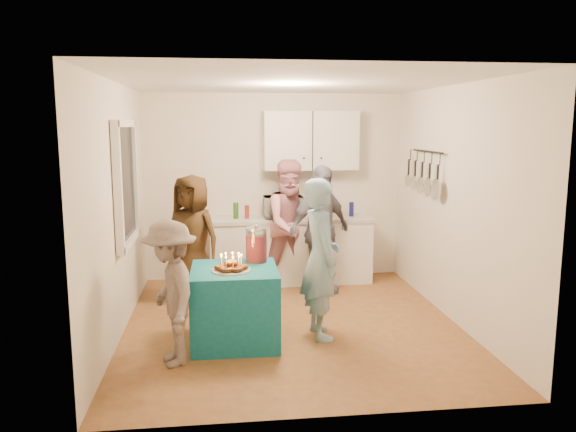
{
  "coord_description": "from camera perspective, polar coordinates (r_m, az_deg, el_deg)",
  "views": [
    {
      "loc": [
        -0.75,
        -5.85,
        2.17
      ],
      "look_at": [
        0.0,
        0.35,
        1.15
      ],
      "focal_mm": 35.0,
      "sensor_mm": 36.0,
      "label": 1
    }
  ],
  "objects": [
    {
      "name": "window_night",
      "position": [
        6.26,
        -16.26,
        3.23
      ],
      "size": [
        0.04,
        1.0,
        1.2
      ],
      "primitive_type": "cube",
      "color": "black",
      "rests_on": "left_wall"
    },
    {
      "name": "party_table",
      "position": [
        5.71,
        -5.43,
        -9.03
      ],
      "size": [
        0.86,
        0.86,
        0.76
      ],
      "primitive_type": "cube",
      "rotation": [
        0.0,
        0.0,
        -0.01
      ],
      "color": "#116173",
      "rests_on": "floor"
    },
    {
      "name": "pot_rack",
      "position": [
        7.02,
        13.75,
        4.36
      ],
      "size": [
        0.12,
        1.0,
        0.6
      ],
      "primitive_type": "cube",
      "color": "black",
      "rests_on": "right_wall"
    },
    {
      "name": "woman_back_left",
      "position": [
        6.91,
        -9.7,
        -2.37
      ],
      "size": [
        0.92,
        0.84,
        1.58
      ],
      "primitive_type": "imported",
      "rotation": [
        0.0,
        0.0,
        -0.55
      ],
      "color": "brown",
      "rests_on": "floor"
    },
    {
      "name": "punch_jar",
      "position": [
        5.83,
        -3.23,
        -3.01
      ],
      "size": [
        0.22,
        0.22,
        0.34
      ],
      "primitive_type": "cylinder",
      "color": "red",
      "rests_on": "party_table"
    },
    {
      "name": "counter",
      "position": [
        7.81,
        0.26,
        -3.61
      ],
      "size": [
        2.2,
        0.58,
        0.86
      ],
      "primitive_type": "cube",
      "color": "white",
      "rests_on": "floor"
    },
    {
      "name": "donut_cake",
      "position": [
        5.5,
        -5.8,
        -4.67
      ],
      "size": [
        0.38,
        0.38,
        0.18
      ],
      "primitive_type": null,
      "color": "#381C0C",
      "rests_on": "party_table"
    },
    {
      "name": "upper_cabinet",
      "position": [
        7.8,
        2.33,
        7.65
      ],
      "size": [
        1.3,
        0.3,
        0.8
      ],
      "primitive_type": "cube",
      "color": "white",
      "rests_on": "back_wall"
    },
    {
      "name": "woman_back_center",
      "position": [
        7.39,
        0.44,
        -0.92
      ],
      "size": [
        1.01,
        0.9,
        1.72
      ],
      "primitive_type": "imported",
      "rotation": [
        0.0,
        0.0,
        0.36
      ],
      "color": "#C76882",
      "rests_on": "floor"
    },
    {
      "name": "floor",
      "position": [
        6.28,
        0.39,
        -10.92
      ],
      "size": [
        4.0,
        4.0,
        0.0
      ],
      "primitive_type": "plane",
      "color": "brown",
      "rests_on": "ground"
    },
    {
      "name": "woman_back_right",
      "position": [
        7.2,
        3.25,
        -1.45
      ],
      "size": [
        1.04,
        0.88,
        1.67
      ],
      "primitive_type": "imported",
      "rotation": [
        0.0,
        0.0,
        0.58
      ],
      "color": "black",
      "rests_on": "floor"
    },
    {
      "name": "man_birthday",
      "position": [
        5.73,
        3.34,
        -4.34
      ],
      "size": [
        0.46,
        0.64,
        1.64
      ],
      "primitive_type": "imported",
      "rotation": [
        0.0,
        0.0,
        1.68
      ],
      "color": "#87AFC5",
      "rests_on": "floor"
    },
    {
      "name": "ceiling",
      "position": [
        5.91,
        0.42,
        13.45
      ],
      "size": [
        4.0,
        4.0,
        0.0
      ],
      "primitive_type": "plane",
      "color": "white",
      "rests_on": "floor"
    },
    {
      "name": "child_near_left",
      "position": [
        5.21,
        -11.84,
        -7.67
      ],
      "size": [
        0.72,
        0.97,
        1.34
      ],
      "primitive_type": "imported",
      "rotation": [
        0.0,
        0.0,
        -1.28
      ],
      "color": "#665751",
      "rests_on": "floor"
    },
    {
      "name": "right_wall",
      "position": [
        6.44,
        16.5,
        1.13
      ],
      "size": [
        4.0,
        4.0,
        0.0
      ],
      "primitive_type": "plane",
      "color": "silver",
      "rests_on": "floor"
    },
    {
      "name": "back_wall",
      "position": [
        7.93,
        -1.44,
        2.97
      ],
      "size": [
        3.6,
        3.6,
        0.0
      ],
      "primitive_type": "plane",
      "color": "silver",
      "rests_on": "floor"
    },
    {
      "name": "countertop",
      "position": [
        7.72,
        0.26,
        -0.31
      ],
      "size": [
        2.24,
        0.62,
        0.05
      ],
      "primitive_type": "cube",
      "color": "beige",
      "rests_on": "counter"
    },
    {
      "name": "microwave",
      "position": [
        7.68,
        -0.52,
        0.93
      ],
      "size": [
        0.53,
        0.36,
        0.29
      ],
      "primitive_type": "imported",
      "rotation": [
        0.0,
        0.0,
        0.01
      ],
      "color": "white",
      "rests_on": "countertop"
    },
    {
      "name": "left_wall",
      "position": [
        6.01,
        -16.89,
        0.54
      ],
      "size": [
        4.0,
        4.0,
        0.0
      ],
      "primitive_type": "plane",
      "color": "silver",
      "rests_on": "floor"
    }
  ]
}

